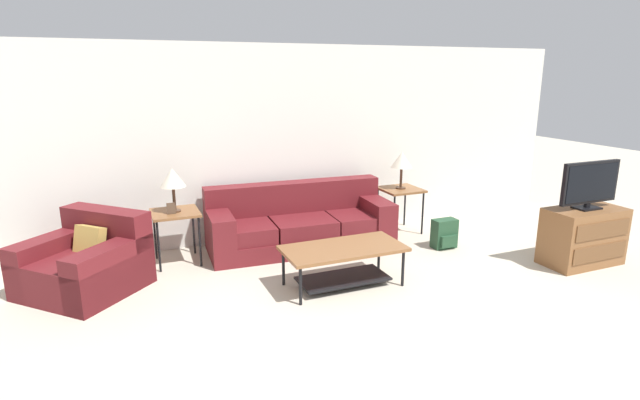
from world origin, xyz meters
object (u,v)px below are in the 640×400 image
Objects in this scene: armchair at (86,264)px; couch at (300,225)px; side_table_left at (175,217)px; tv_console at (583,236)px; backpack at (445,234)px; table_lamp_right at (402,160)px; table_lamp_left at (172,178)px; side_table_right at (400,193)px; television at (590,184)px; coffee_table at (343,257)px.

couch is at bearing 8.46° from armchair.
tv_console is at bearing -23.29° from side_table_left.
tv_console reaches higher than side_table_left.
table_lamp_right is at bearing 102.53° from backpack.
couch is at bearing -1.78° from table_lamp_left.
table_lamp_right reaches higher than side_table_right.
television is (-0.00, 0.00, 0.64)m from tv_console.
backpack is (0.18, -0.82, -0.85)m from table_lamp_right.
table_lamp_right reaches higher than side_table_left.
side_table_right is (3.10, 0.00, 0.00)m from side_table_left.
armchair is at bearing 159.15° from coffee_table.
table_lamp_left is at bearing 23.41° from armchair.
television reaches higher than couch.
side_table_right is (1.56, 1.39, 0.25)m from coffee_table.
couch is 1.67× the size of armchair.
table_lamp_right is 0.55× the size of tv_console.
table_lamp_right is at bearing 0.00° from side_table_left.
couch is 1.72m from table_lamp_right.
couch reaches higher than coffee_table.
backpack is at bearing -5.27° from armchair.
tv_console is at bearing -32.81° from couch.
backpack is at bearing -14.00° from table_lamp_left.
tv_console is (4.45, -1.92, -0.23)m from side_table_left.
coffee_table is at bearing -20.85° from armchair.
armchair is 1.53× the size of tv_console.
side_table_right is 1.22× the size of table_lamp_right.
side_table_right is at bearing -75.96° from table_lamp_right.
table_lamp_left reaches higher than tv_console.
armchair reaches higher than side_table_left.
tv_console is (5.44, -1.49, 0.06)m from armchair.
armchair is 1.12× the size of coffee_table.
backpack is at bearing -77.47° from side_table_right.
side_table_left is 1.67× the size of backpack.
side_table_right reaches higher than coffee_table.
coffee_table is at bearing 169.70° from tv_console.
coffee_table is 2.03× the size of side_table_right.
tv_console is at bearing -15.34° from armchair.
tv_console is 2.48× the size of backpack.
table_lamp_left is 1.00× the size of table_lamp_right.
side_table_left and side_table_right have the same top height.
tv_console reaches higher than coffee_table.
table_lamp_right reaches higher than coffee_table.
tv_console is (2.91, -0.53, 0.02)m from coffee_table.
table_lamp_right reaches higher than tv_console.
side_table_right is (1.55, 0.05, 0.28)m from couch.
couch is 4.63× the size of table_lamp_left.
coffee_table is (-0.01, -1.34, 0.03)m from couch.
tv_console is (4.45, -1.92, -0.70)m from table_lamp_left.
television reaches higher than side_table_right.
tv_console is at bearing -54.84° from table_lamp_right.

